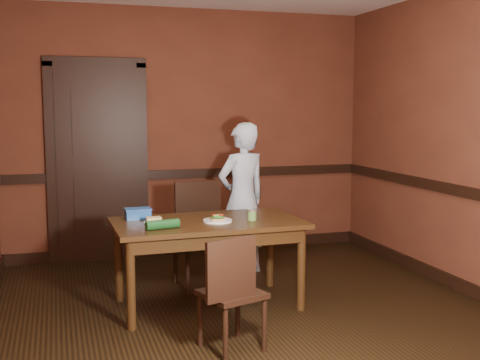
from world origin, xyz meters
TOP-DOWN VIEW (x-y plane):
  - floor at (0.00, 0.00)m, footprint 4.00×4.50m
  - wall_back at (0.00, 2.25)m, footprint 4.00×0.02m
  - wall_front at (0.00, -2.25)m, footprint 4.00×0.02m
  - wall_right at (2.00, 0.00)m, footprint 0.02×4.50m
  - dado_back at (0.00, 2.23)m, footprint 4.00×0.03m
  - dado_right at (1.99, 0.00)m, footprint 0.03×4.50m
  - baseboard_back at (0.00, 2.23)m, footprint 4.00×0.03m
  - baseboard_right at (1.99, 0.00)m, footprint 0.03×4.50m
  - door at (-1.00, 2.22)m, footprint 1.05×0.07m
  - dining_table at (-0.25, 0.42)m, footprint 1.55×0.90m
  - chair_far at (-0.18, 0.95)m, footprint 0.48×0.48m
  - chair_near at (-0.32, -0.49)m, footprint 0.47×0.47m
  - person at (0.32, 1.30)m, footprint 0.63×0.51m
  - sandwich_plate at (-0.19, 0.36)m, footprint 0.24×0.24m
  - sauce_jar at (0.10, 0.33)m, footprint 0.08×0.08m
  - cheese_saucer at (-0.69, 0.45)m, footprint 0.16×0.16m
  - food_tub at (-0.79, 0.66)m, footprint 0.22×0.15m
  - wrapped_veg at (-0.67, 0.19)m, footprint 0.27×0.12m

SIDE VIEW (x-z plane):
  - floor at x=0.00m, z-range -0.01..0.01m
  - baseboard_back at x=0.00m, z-range 0.00..0.12m
  - baseboard_right at x=1.99m, z-range 0.00..0.12m
  - dining_table at x=-0.25m, z-range 0.00..0.72m
  - chair_near at x=-0.32m, z-range 0.00..0.80m
  - chair_far at x=-0.18m, z-range 0.00..0.95m
  - sandwich_plate at x=-0.19m, z-range 0.70..0.76m
  - cheese_saucer at x=-0.69m, z-range 0.71..0.76m
  - person at x=0.32m, z-range 0.00..1.49m
  - wrapped_veg at x=-0.67m, z-range 0.72..0.79m
  - food_tub at x=-0.79m, z-range 0.72..0.81m
  - sauce_jar at x=0.10m, z-range 0.72..0.81m
  - dado_back at x=0.00m, z-range 0.85..0.95m
  - dado_right at x=1.99m, z-range 0.85..0.95m
  - door at x=-1.00m, z-range -0.01..2.19m
  - wall_back at x=0.00m, z-range 0.00..2.70m
  - wall_front at x=0.00m, z-range 0.00..2.70m
  - wall_right at x=2.00m, z-range 0.00..2.70m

